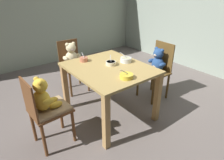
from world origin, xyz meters
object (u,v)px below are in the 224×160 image
(porridge_bowl_white_far_center, at_px, (126,60))
(porridge_bowl_cream_center, at_px, (111,63))
(teddy_chair_far_center, at_px, (157,65))
(dining_table, at_px, (109,75))
(teddy_chair_near_left, at_px, (72,59))
(porridge_bowl_yellow_near_right, at_px, (126,76))
(teddy_chair_near_front, at_px, (45,103))
(porridge_bowl_terracotta_near_left, at_px, (84,59))

(porridge_bowl_white_far_center, height_order, porridge_bowl_cream_center, porridge_bowl_white_far_center)
(teddy_chair_far_center, bearing_deg, dining_table, -1.57)
(teddy_chair_near_left, height_order, porridge_bowl_yellow_near_right, same)
(porridge_bowl_white_far_center, bearing_deg, teddy_chair_near_front, -88.11)
(porridge_bowl_white_far_center, bearing_deg, porridge_bowl_terracotta_near_left, -130.47)
(teddy_chair_near_front, relative_size, porridge_bowl_cream_center, 6.13)
(porridge_bowl_white_far_center, height_order, porridge_bowl_terracotta_near_left, porridge_bowl_white_far_center)
(dining_table, bearing_deg, porridge_bowl_terracotta_near_left, -157.62)
(teddy_chair_near_front, distance_m, porridge_bowl_white_far_center, 1.22)
(porridge_bowl_white_far_center, height_order, porridge_bowl_yellow_near_right, porridge_bowl_white_far_center)
(porridge_bowl_yellow_near_right, xyz_separation_m, porridge_bowl_terracotta_near_left, (-0.78, -0.11, 0.00))
(teddy_chair_near_left, xyz_separation_m, porridge_bowl_white_far_center, (1.00, 0.34, 0.20))
(teddy_chair_far_center, height_order, teddy_chair_near_front, teddy_chair_far_center)
(teddy_chair_near_left, bearing_deg, porridge_bowl_terracotta_near_left, -8.42)
(porridge_bowl_white_far_center, relative_size, porridge_bowl_terracotta_near_left, 1.30)
(teddy_chair_near_left, xyz_separation_m, porridge_bowl_cream_center, (0.96, 0.11, 0.20))
(porridge_bowl_cream_center, xyz_separation_m, porridge_bowl_terracotta_near_left, (-0.34, -0.22, 0.01))
(teddy_chair_near_left, distance_m, porridge_bowl_terracotta_near_left, 0.66)
(teddy_chair_far_center, relative_size, porridge_bowl_white_far_center, 5.80)
(porridge_bowl_cream_center, bearing_deg, teddy_chair_near_front, -85.14)
(teddy_chair_near_left, xyz_separation_m, porridge_bowl_terracotta_near_left, (0.61, -0.11, 0.20))
(dining_table, xyz_separation_m, porridge_bowl_yellow_near_right, (0.39, -0.04, 0.15))
(porridge_bowl_white_far_center, distance_m, porridge_bowl_cream_center, 0.24)
(porridge_bowl_terracotta_near_left, bearing_deg, teddy_chair_near_left, 169.47)
(teddy_chair_far_center, height_order, porridge_bowl_cream_center, teddy_chair_far_center)
(porridge_bowl_terracotta_near_left, bearing_deg, porridge_bowl_white_far_center, 49.53)
(teddy_chair_far_center, distance_m, porridge_bowl_cream_center, 0.88)
(dining_table, distance_m, teddy_chair_near_front, 0.91)
(dining_table, bearing_deg, teddy_chair_far_center, 86.33)
(teddy_chair_far_center, height_order, porridge_bowl_yellow_near_right, teddy_chair_far_center)
(porridge_bowl_cream_center, bearing_deg, porridge_bowl_white_far_center, 79.53)
(teddy_chair_far_center, bearing_deg, porridge_bowl_yellow_near_right, 21.33)
(porridge_bowl_cream_center, distance_m, porridge_bowl_yellow_near_right, 0.45)
(teddy_chair_near_front, bearing_deg, porridge_bowl_cream_center, 2.09)
(teddy_chair_far_center, xyz_separation_m, porridge_bowl_white_far_center, (-0.06, -0.62, 0.21))
(porridge_bowl_yellow_near_right, bearing_deg, teddy_chair_far_center, 109.23)
(porridge_bowl_yellow_near_right, height_order, porridge_bowl_terracotta_near_left, porridge_bowl_yellow_near_right)
(teddy_chair_far_center, height_order, porridge_bowl_white_far_center, teddy_chair_far_center)
(porridge_bowl_cream_center, height_order, porridge_bowl_yellow_near_right, porridge_bowl_yellow_near_right)
(porridge_bowl_terracotta_near_left, bearing_deg, porridge_bowl_cream_center, 32.74)
(teddy_chair_near_left, xyz_separation_m, teddy_chair_near_front, (1.04, -0.86, -0.01))
(dining_table, height_order, porridge_bowl_white_far_center, porridge_bowl_white_far_center)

